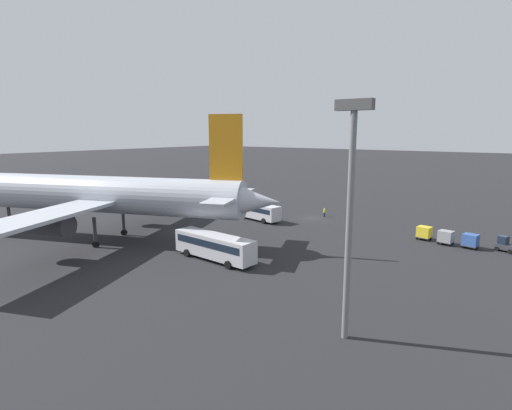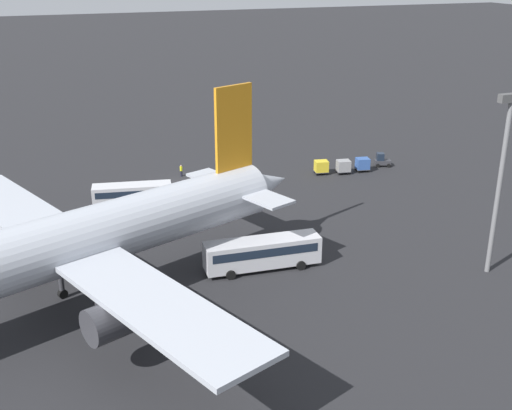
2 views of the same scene
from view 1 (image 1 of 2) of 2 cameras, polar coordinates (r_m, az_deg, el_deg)
ground_plane at (r=76.72m, az=7.99°, el=-1.88°), size 600.00×600.00×0.00m
airplane at (r=63.76m, az=-21.65°, el=1.35°), size 53.64×46.77×18.48m
shuttle_bus_near at (r=74.11m, az=0.15°, el=-0.76°), size 10.34×4.40×3.04m
shuttle_bus_far at (r=51.37m, az=-5.97°, el=-5.70°), size 12.25×3.70×3.29m
baggage_tug at (r=64.69m, az=32.02°, el=-4.83°), size 2.70×2.29×2.10m
worker_person at (r=78.12m, az=9.75°, el=-1.05°), size 0.38×0.38×1.74m
cargo_cart_blue at (r=63.76m, az=28.30°, el=-4.45°), size 2.26×2.00×2.06m
cargo_cart_grey at (r=64.27m, az=25.49°, el=-4.11°), size 2.26×2.00×2.06m
cargo_cart_yellow at (r=65.76m, az=22.91°, el=-3.60°), size 2.26×2.00×2.06m
light_pole at (r=30.64m, az=13.34°, el=0.93°), size 2.80×0.70×18.47m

